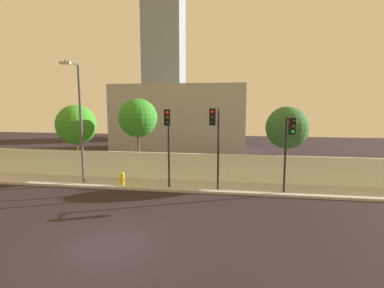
# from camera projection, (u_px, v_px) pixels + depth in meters

# --- Properties ---
(ground_plane) EXTENTS (80.00, 80.00, 0.00)m
(ground_plane) POSITION_uv_depth(u_px,v_px,m) (109.00, 246.00, 11.10)
(ground_plane) COLOR black
(sidewalk) EXTENTS (36.00, 2.40, 0.15)m
(sidewalk) POSITION_uv_depth(u_px,v_px,m) (164.00, 185.00, 19.12)
(sidewalk) COLOR #AFAFAF
(sidewalk) RESTS_ON ground
(perimeter_wall) EXTENTS (36.00, 0.18, 1.80)m
(perimeter_wall) POSITION_uv_depth(u_px,v_px,m) (169.00, 166.00, 20.25)
(perimeter_wall) COLOR silver
(perimeter_wall) RESTS_ON sidewalk
(traffic_light_left) EXTENTS (0.41, 1.10, 4.33)m
(traffic_light_left) POSITION_uv_depth(u_px,v_px,m) (289.00, 139.00, 16.44)
(traffic_light_left) COLOR black
(traffic_light_left) RESTS_ON sidewalk
(traffic_light_center) EXTENTS (0.45, 1.70, 4.82)m
(traffic_light_center) POSITION_uv_depth(u_px,v_px,m) (215.00, 132.00, 16.73)
(traffic_light_center) COLOR black
(traffic_light_center) RESTS_ON sidewalk
(traffic_light_right) EXTENTS (0.41, 1.28, 4.75)m
(traffic_light_right) POSITION_uv_depth(u_px,v_px,m) (168.00, 132.00, 17.38)
(traffic_light_right) COLOR black
(traffic_light_right) RESTS_ON sidewalk
(street_lamp_curbside) EXTENTS (0.63, 2.03, 7.48)m
(street_lamp_curbside) POSITION_uv_depth(u_px,v_px,m) (79.00, 115.00, 18.66)
(street_lamp_curbside) COLOR #4C4C51
(street_lamp_curbside) RESTS_ON sidewalk
(fire_hydrant) EXTENTS (0.44, 0.26, 0.83)m
(fire_hydrant) POSITION_uv_depth(u_px,v_px,m) (122.00, 178.00, 18.77)
(fire_hydrant) COLOR gold
(fire_hydrant) RESTS_ON sidewalk
(roadside_tree_leftmost) EXTENTS (2.90, 2.90, 5.15)m
(roadside_tree_leftmost) POSITION_uv_depth(u_px,v_px,m) (76.00, 125.00, 21.87)
(roadside_tree_leftmost) COLOR brown
(roadside_tree_leftmost) RESTS_ON ground
(roadside_tree_midleft) EXTENTS (2.72, 2.72, 5.60)m
(roadside_tree_midleft) POSITION_uv_depth(u_px,v_px,m) (138.00, 118.00, 21.06)
(roadside_tree_midleft) COLOR brown
(roadside_tree_midleft) RESTS_ON ground
(roadside_tree_midright) EXTENTS (2.77, 2.77, 5.06)m
(roadside_tree_midright) POSITION_uv_depth(u_px,v_px,m) (287.00, 128.00, 19.55)
(roadside_tree_midright) COLOR brown
(roadside_tree_midright) RESTS_ON ground
(low_building_distant) EXTENTS (14.61, 6.00, 7.30)m
(low_building_distant) POSITION_uv_depth(u_px,v_px,m) (180.00, 118.00, 33.93)
(low_building_distant) COLOR #9D9D9D
(low_building_distant) RESTS_ON ground
(tower_on_skyline) EXTENTS (5.71, 5.00, 22.67)m
(tower_on_skyline) POSITION_uv_depth(u_px,v_px,m) (164.00, 63.00, 45.41)
(tower_on_skyline) COLOR gray
(tower_on_skyline) RESTS_ON ground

